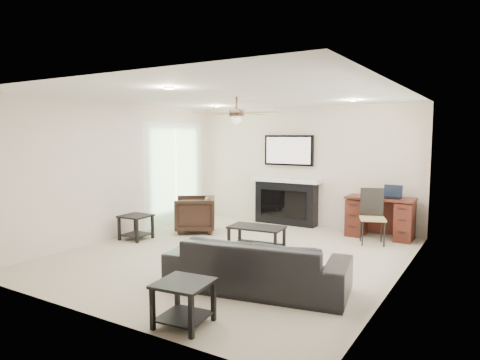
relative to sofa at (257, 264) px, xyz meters
The scene contains 10 objects.
room_shell 2.05m from the sofa, 125.72° to the left, with size 5.50×5.54×2.52m.
sofa is the anchor object (origin of this frame).
armchair 3.37m from the sofa, 140.41° to the left, with size 0.75×0.77×0.70m, color black.
coffee_table 1.84m from the sofa, 119.36° to the left, with size 0.90×0.50×0.40m, color black.
end_table_near 1.26m from the sofa, 96.84° to the right, with size 0.52×0.52×0.45m, color black.
end_table_left 3.34m from the sofa, 160.75° to the left, with size 0.50×0.50×0.45m, color black.
fireplace_unit 4.05m from the sofa, 110.25° to the left, with size 1.52×0.34×1.91m, color black.
desk 3.61m from the sofa, 79.83° to the left, with size 1.22×0.56×0.76m, color #3A150E.
desk_chair 3.08m from the sofa, 78.02° to the left, with size 0.42×0.44×0.97m, color black.
laptop 3.67m from the sofa, 76.67° to the left, with size 0.33×0.24×0.23m, color black.
Camera 1 is at (3.56, -5.65, 1.90)m, focal length 32.00 mm.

